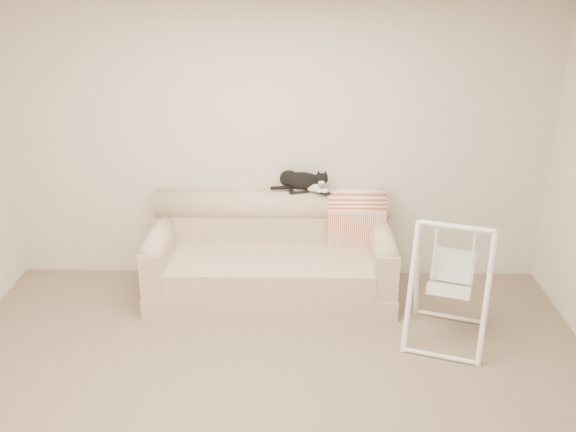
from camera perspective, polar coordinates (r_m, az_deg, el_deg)
The scene contains 8 objects.
ground_plane at distance 4.68m, azimuth -1.83°, elevation -16.27°, with size 5.00×5.00×0.00m, color #746353.
room_shell at distance 3.92m, azimuth -2.10°, elevation 1.46°, with size 5.04×4.04×2.60m.
sofa at distance 5.87m, azimuth -1.48°, elevation -3.64°, with size 2.20×0.93×0.90m.
remote_a at distance 5.85m, azimuth 0.98°, elevation 2.22°, with size 0.19×0.09×0.03m.
remote_b at distance 5.85m, azimuth 3.03°, elevation 2.17°, with size 0.16×0.15×0.02m.
tuxedo_cat at distance 5.85m, azimuth 1.28°, elevation 3.15°, with size 0.53×0.27×0.21m.
throw_blanket at distance 5.94m, azimuth 6.03°, elevation 0.52°, with size 0.53×0.38×0.58m.
baby_swing at distance 5.26m, azimuth 14.24°, elevation -5.76°, with size 0.79×0.82×1.02m.
Camera 1 is at (0.21, -3.65, 2.92)m, focal length 40.00 mm.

